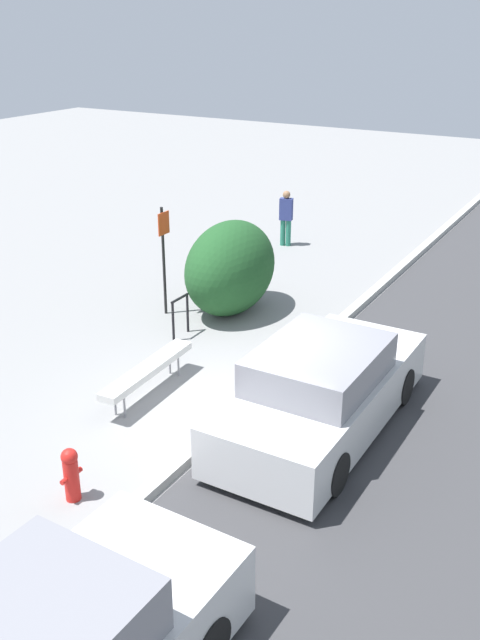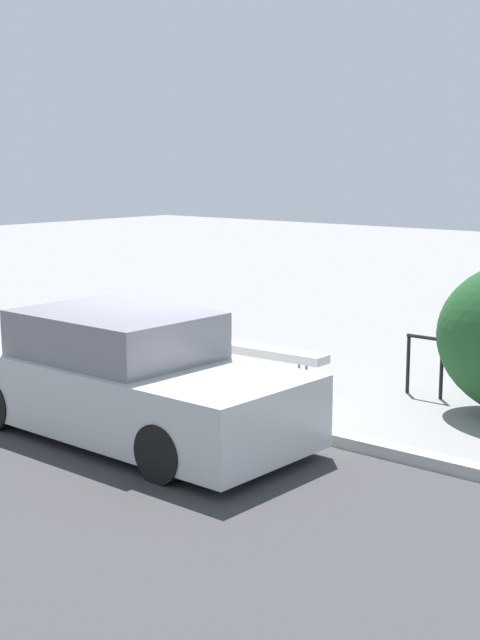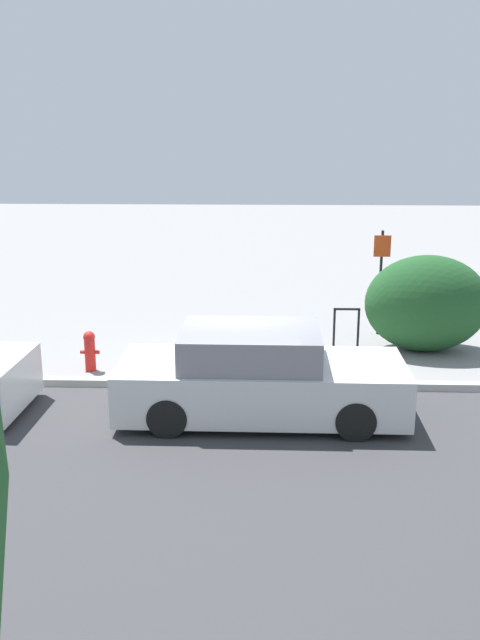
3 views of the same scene
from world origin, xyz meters
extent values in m
plane|color=gray|center=(0.00, 0.00, 0.00)|extent=(60.00, 60.00, 0.00)
cube|color=#A8A8A3|center=(0.00, 0.00, 0.07)|extent=(60.00, 0.20, 0.13)
cylinder|color=gray|center=(-0.76, 1.51, 0.20)|extent=(0.04, 0.04, 0.40)
cylinder|color=gray|center=(0.84, 1.59, 0.20)|extent=(0.04, 0.04, 0.40)
cylinder|color=gray|center=(-0.76, 1.69, 0.20)|extent=(0.04, 0.04, 0.40)
cylinder|color=gray|center=(0.83, 1.77, 0.20)|extent=(0.04, 0.04, 0.40)
cube|color=silver|center=(0.04, 1.64, 0.46)|extent=(2.29, 0.43, 0.12)
cylinder|color=black|center=(2.00, 2.50, 0.40)|extent=(0.05, 0.05, 0.80)
cylinder|color=black|center=(2.50, 2.50, 0.40)|extent=(0.05, 0.05, 0.80)
cylinder|color=black|center=(2.25, 2.50, 0.80)|extent=(0.55, 0.05, 0.05)
cylinder|color=red|center=(-2.72, 0.81, 0.30)|extent=(0.20, 0.20, 0.60)
sphere|color=red|center=(-2.72, 0.81, 0.66)|extent=(0.22, 0.22, 0.22)
cylinder|color=red|center=(-2.86, 0.81, 0.36)|extent=(0.08, 0.07, 0.07)
cylinder|color=red|center=(-2.58, 0.81, 0.36)|extent=(0.08, 0.07, 0.07)
cylinder|color=black|center=(1.90, -0.48, 0.30)|extent=(0.60, 0.18, 0.60)
cylinder|color=black|center=(1.89, -2.11, 0.30)|extent=(0.60, 0.18, 0.60)
cylinder|color=black|center=(-0.86, -0.46, 0.30)|extent=(0.60, 0.18, 0.60)
cube|color=silver|center=(0.51, -1.29, 0.52)|extent=(4.47, 1.80, 0.78)
cube|color=gray|center=(0.33, -1.29, 1.16)|extent=(2.15, 1.61, 0.55)
camera|label=1|loc=(-8.26, -4.91, 5.84)|focal=40.00mm
camera|label=2|loc=(7.87, -8.00, 3.11)|focal=50.00mm
camera|label=3|loc=(0.54, -11.80, 4.46)|focal=40.00mm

